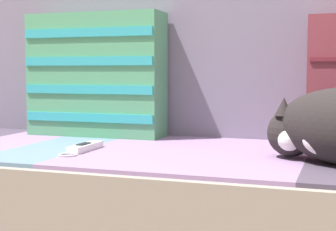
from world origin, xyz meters
TOP-DOWN VIEW (x-y plane):
  - couch at (-0.00, 0.15)m, footprint 2.16×0.80m
  - sofa_backrest at (0.00, 0.48)m, footprint 2.12×0.14m
  - throw_pillow_striped at (-0.31, 0.33)m, footprint 0.47×0.14m
  - game_remote_far at (-0.19, 0.01)m, footprint 0.05×0.20m

SIDE VIEW (x-z plane):
  - couch at x=0.00m, z-range 0.00..0.37m
  - game_remote_far at x=-0.19m, z-range 0.37..0.39m
  - throw_pillow_striped at x=-0.31m, z-range 0.37..0.78m
  - sofa_backrest at x=0.00m, z-range 0.37..0.91m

